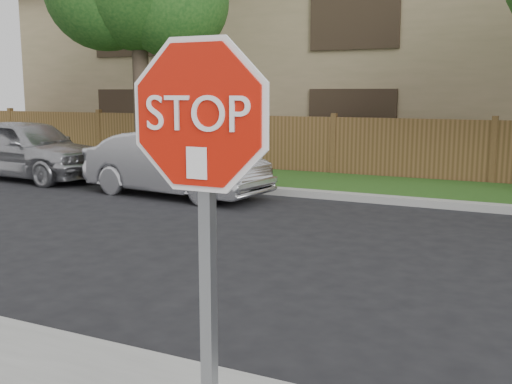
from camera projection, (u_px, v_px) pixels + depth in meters
The scene contains 6 objects.
far_curb at pixel (475, 207), 11.53m from camera, with size 70.00×0.30×0.15m, color gray.
grass_strip at pixel (484, 194), 12.99m from camera, with size 70.00×3.00×0.12m, color #1E4714.
fence at pixel (493, 154), 14.28m from camera, with size 70.00×0.12×1.60m, color #533A1D.
stop_sign at pixel (202, 183), 2.83m from camera, with size 1.01×0.13×2.55m.
sedan_far_left at pixel (28, 149), 15.61m from camera, with size 1.88×4.67×1.59m, color #A7A7AB.
sedan_left at pixel (176, 164), 13.04m from camera, with size 1.49×4.29×1.41m, color #B5B5BA.
Camera 1 is at (1.20, -3.88, 2.26)m, focal length 42.00 mm.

